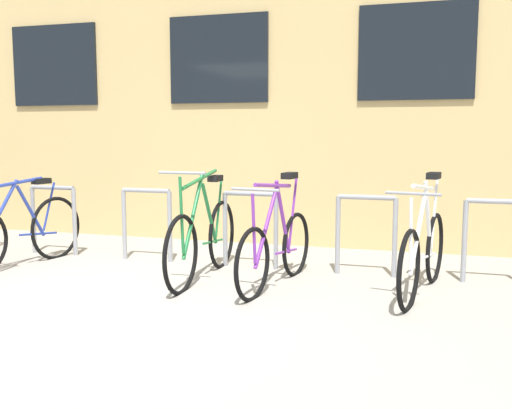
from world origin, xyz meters
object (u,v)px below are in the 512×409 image
(bicycle_blue, at_px, (19,231))
(bicycle_purple, at_px, (276,247))
(bicycle_green, at_px, (203,238))
(bicycle_white, at_px, (423,252))

(bicycle_blue, height_order, bicycle_purple, bicycle_purple)
(bicycle_blue, bearing_deg, bicycle_green, 2.42)
(bicycle_blue, distance_m, bicycle_purple, 2.80)
(bicycle_purple, bearing_deg, bicycle_white, 4.81)
(bicycle_white, bearing_deg, bicycle_blue, -178.25)
(bicycle_green, distance_m, bicycle_purple, 0.75)
(bicycle_green, bearing_deg, bicycle_blue, -177.58)
(bicycle_white, bearing_deg, bicycle_purple, -175.19)
(bicycle_green, bearing_deg, bicycle_white, 1.07)
(bicycle_blue, height_order, bicycle_white, bicycle_white)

